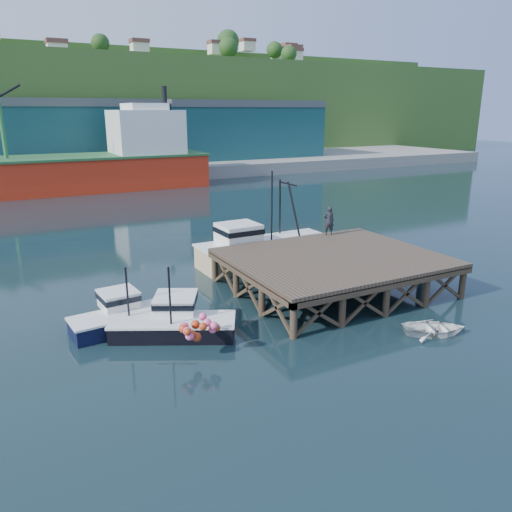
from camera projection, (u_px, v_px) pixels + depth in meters
ground at (252, 305)px, 27.83m from camera, size 300.00×300.00×0.00m
wharf at (335, 259)px, 29.59m from camera, size 12.00×10.00×2.62m
far_quay at (68, 167)px, 86.99m from camera, size 160.00×40.00×2.00m
warehouse_mid at (69, 136)px, 81.20m from camera, size 28.00×16.00×9.00m
warehouse_right at (235, 132)px, 94.63m from camera, size 30.00×16.00×9.00m
cargo_ship at (21, 168)px, 63.87m from camera, size 55.50×10.00×13.75m
hillside at (43, 108)px, 109.66m from camera, size 220.00×50.00×22.00m
boat_navy at (124, 314)px, 24.82m from camera, size 5.49×3.14×3.33m
boat_black at (174, 321)px, 24.08m from camera, size 6.26×5.25×3.65m
trawler at (263, 246)px, 34.89m from camera, size 9.80×3.74×6.50m
dinghy at (434, 328)px, 24.09m from camera, size 3.64×3.25×0.62m
dockworker at (329, 221)px, 34.40m from camera, size 0.85×0.72×1.99m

